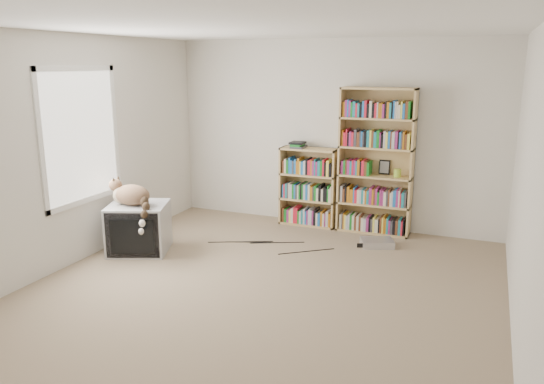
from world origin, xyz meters
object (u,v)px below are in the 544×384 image
at_px(crt_tv, 139,228).
at_px(bookcase_short, 309,189).
at_px(bookcase_tall, 376,165).
at_px(dvd_player, 377,243).
at_px(cat, 133,199).

relative_size(crt_tv, bookcase_short, 0.78).
distance_m(crt_tv, bookcase_short, 2.37).
distance_m(bookcase_tall, dvd_player, 1.04).
bearing_deg(crt_tv, cat, -105.32).
relative_size(bookcase_short, dvd_player, 2.78).
bearing_deg(bookcase_tall, cat, -141.87).
distance_m(crt_tv, cat, 0.39).
bearing_deg(cat, bookcase_tall, 35.21).
bearing_deg(cat, crt_tv, 93.03).
bearing_deg(bookcase_tall, dvd_player, -73.51).
height_order(crt_tv, bookcase_tall, bookcase_tall).
distance_m(crt_tv, dvd_player, 2.88).
xyz_separation_m(cat, dvd_player, (2.58, 1.32, -0.62)).
relative_size(crt_tv, bookcase_tall, 0.44).
distance_m(crt_tv, bookcase_tall, 3.08).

